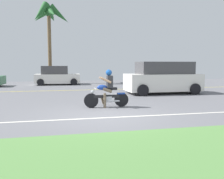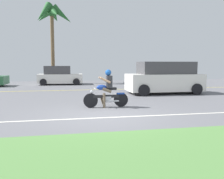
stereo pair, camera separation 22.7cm
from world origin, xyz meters
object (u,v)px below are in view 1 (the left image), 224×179
at_px(suv_nearby, 163,78).
at_px(palm_tree_0, 49,17).
at_px(motorcyclist, 107,91).
at_px(parked_car_1, 57,76).

height_order(suv_nearby, palm_tree_0, palm_tree_0).
distance_m(motorcyclist, palm_tree_0, 14.73).
height_order(motorcyclist, palm_tree_0, palm_tree_0).
relative_size(motorcyclist, parked_car_1, 0.48).
bearing_deg(palm_tree_0, motorcyclist, -79.02).
xyz_separation_m(suv_nearby, palm_tree_0, (-6.84, 9.54, 5.01)).
relative_size(suv_nearby, palm_tree_0, 0.64).
height_order(motorcyclist, suv_nearby, suv_nearby).
distance_m(suv_nearby, parked_car_1, 10.04).
bearing_deg(palm_tree_0, parked_car_1, -71.02).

